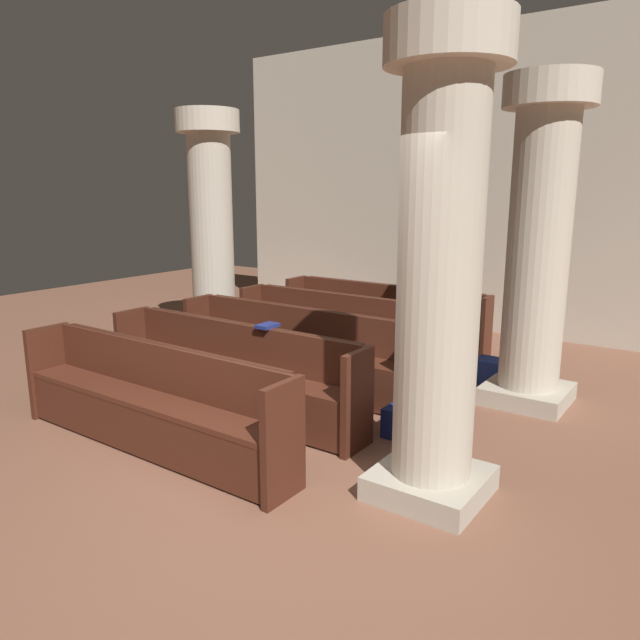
{
  "coord_description": "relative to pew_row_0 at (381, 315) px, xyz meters",
  "views": [
    {
      "loc": [
        2.75,
        -2.84,
        2.17
      ],
      "look_at": [
        -0.94,
        2.39,
        0.75
      ],
      "focal_mm": 33.4,
      "sensor_mm": 36.0,
      "label": 1
    }
  ],
  "objects": [
    {
      "name": "ground_plane",
      "position": [
        1.14,
        -4.13,
        -0.47
      ],
      "size": [
        19.2,
        19.2,
        0.0
      ],
      "primitive_type": "plane",
      "color": "brown"
    },
    {
      "name": "pew_row_2",
      "position": [
        0.0,
        -1.97,
        0.0
      ],
      "size": [
        2.96,
        0.46,
        0.88
      ],
      "color": "#4C2316",
      "rests_on": "ground"
    },
    {
      "name": "hymn_book",
      "position": [
        0.31,
        -2.77,
        0.42
      ],
      "size": [
        0.15,
        0.22,
        0.03
      ],
      "primitive_type": "cube",
      "color": "navy",
      "rests_on": "pew_row_3"
    },
    {
      "name": "pew_row_1",
      "position": [
        0.0,
        -0.99,
        0.0
      ],
      "size": [
        2.96,
        0.46,
        0.88
      ],
      "color": "#4C2316",
      "rests_on": "ground"
    },
    {
      "name": "back_wall",
      "position": [
        1.14,
        1.95,
        1.78
      ],
      "size": [
        10.0,
        0.16,
        4.5
      ],
      "primitive_type": "cube",
      "color": "beige",
      "rests_on": "ground"
    },
    {
      "name": "pew_row_0",
      "position": [
        0.0,
        0.0,
        0.0
      ],
      "size": [
        2.96,
        0.47,
        0.88
      ],
      "color": "#4C2316",
      "rests_on": "ground"
    },
    {
      "name": "pillar_aisle_side",
      "position": [
        2.27,
        -0.95,
        1.2
      ],
      "size": [
        0.87,
        0.87,
        3.21
      ],
      "color": "#B6AD9A",
      "rests_on": "ground"
    },
    {
      "name": "pew_row_4",
      "position": [
        0.0,
        -3.94,
        0.0
      ],
      "size": [
        2.96,
        0.46,
        0.88
      ],
      "color": "#4C2316",
      "rests_on": "ground"
    },
    {
      "name": "pillar_far_side",
      "position": [
        -2.22,
        -0.96,
        1.2
      ],
      "size": [
        0.87,
        0.87,
        3.21
      ],
      "color": "#B6AD9A",
      "rests_on": "ground"
    },
    {
      "name": "pew_row_3",
      "position": [
        0.0,
        -2.96,
        0.0
      ],
      "size": [
        2.96,
        0.47,
        0.88
      ],
      "color": "#4C2316",
      "rests_on": "ground"
    },
    {
      "name": "pillar_aisle_rear",
      "position": [
        2.27,
        -3.3,
        1.2
      ],
      "size": [
        0.82,
        0.82,
        3.21
      ],
      "color": "#B6AD9A",
      "rests_on": "ground"
    },
    {
      "name": "kneeler_box_navy",
      "position": [
        1.65,
        -2.48,
        -0.34
      ],
      "size": [
        0.33,
        0.29,
        0.27
      ],
      "primitive_type": "cube",
      "color": "navy",
      "rests_on": "ground"
    },
    {
      "name": "lectern",
      "position": [
        0.3,
        0.91,
        -0.02
      ],
      "size": [
        0.48,
        0.45,
        1.08
      ],
      "color": "#492215",
      "rests_on": "ground"
    },
    {
      "name": "kneeler_box_blue",
      "position": [
        1.77,
        -0.56,
        -0.34
      ],
      "size": [
        0.36,
        0.31,
        0.27
      ],
      "primitive_type": "cube",
      "color": "navy",
      "rests_on": "ground"
    }
  ]
}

